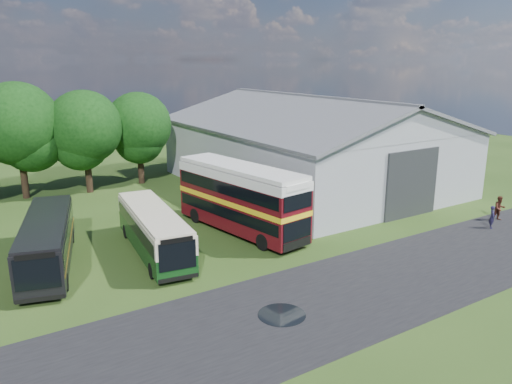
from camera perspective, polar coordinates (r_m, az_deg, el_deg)
ground at (r=26.29m, az=1.81°, el=-10.39°), size 120.00×120.00×0.00m
asphalt_road at (r=25.94m, az=11.24°, el=-11.06°), size 60.00×8.00×0.02m
puddle at (r=23.34m, az=2.96°, el=-13.88°), size 2.20×2.20×0.01m
storage_shed at (r=46.11m, az=6.05°, el=6.00°), size 18.80×24.80×8.15m
tree_mid at (r=45.00m, az=-25.59°, el=7.01°), size 6.80×6.80×9.60m
tree_right_a at (r=44.97m, az=-19.01°, el=7.01°), size 6.26×6.26×8.83m
tree_right_b at (r=47.17m, az=-13.30°, el=7.44°), size 5.98×5.98×8.45m
shrub_front at (r=33.84m, az=3.91°, el=-4.53°), size 1.70×1.70×1.70m
shrub_mid at (r=35.37m, az=1.98°, el=-3.63°), size 1.60×1.60×1.60m
bus_green_single at (r=30.20m, az=-11.62°, el=-4.34°), size 3.48×10.00×2.70m
bus_maroon_double at (r=33.14m, az=-1.78°, el=-0.81°), size 4.25×10.85×4.54m
bus_dark_single at (r=30.10m, az=-22.75°, el=-5.21°), size 4.93×10.37×2.79m
visitor_a at (r=37.78m, az=25.38°, el=-2.63°), size 0.68×0.66×1.58m
visitor_b at (r=39.80m, az=26.06°, el=-1.71°), size 1.07×0.96×1.80m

